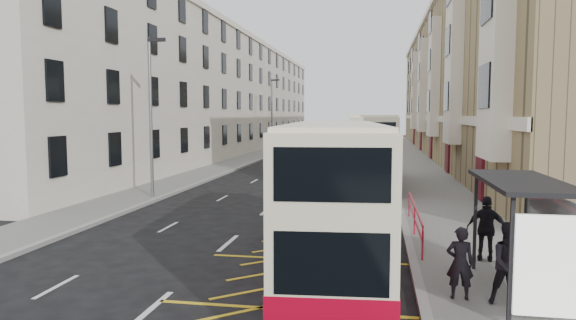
% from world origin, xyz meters
% --- Properties ---
extents(ground, '(200.00, 200.00, 0.00)m').
position_xyz_m(ground, '(0.00, 0.00, 0.00)').
color(ground, black).
rests_on(ground, ground).
extents(pavement_right, '(4.00, 120.00, 0.15)m').
position_xyz_m(pavement_right, '(8.00, 30.00, 0.07)').
color(pavement_right, slate).
rests_on(pavement_right, ground).
extents(pavement_left, '(3.00, 120.00, 0.15)m').
position_xyz_m(pavement_left, '(-7.50, 30.00, 0.07)').
color(pavement_left, slate).
rests_on(pavement_left, ground).
extents(kerb_right, '(0.25, 120.00, 0.15)m').
position_xyz_m(kerb_right, '(6.00, 30.00, 0.07)').
color(kerb_right, gray).
rests_on(kerb_right, ground).
extents(kerb_left, '(0.25, 120.00, 0.15)m').
position_xyz_m(kerb_left, '(-6.00, 30.00, 0.07)').
color(kerb_left, gray).
rests_on(kerb_left, ground).
extents(road_markings, '(10.00, 110.00, 0.01)m').
position_xyz_m(road_markings, '(0.00, 45.00, 0.01)').
color(road_markings, silver).
rests_on(road_markings, ground).
extents(terrace_right, '(10.75, 79.00, 15.25)m').
position_xyz_m(terrace_right, '(14.88, 45.38, 7.52)').
color(terrace_right, '#917C54').
rests_on(terrace_right, ground).
extents(terrace_left, '(9.18, 79.00, 13.25)m').
position_xyz_m(terrace_left, '(-13.43, 45.50, 6.52)').
color(terrace_left, silver).
rests_on(terrace_left, ground).
extents(bus_shelter, '(1.65, 4.25, 2.70)m').
position_xyz_m(bus_shelter, '(8.34, -0.39, 2.14)').
color(bus_shelter, black).
rests_on(bus_shelter, pavement_right).
extents(guard_railing, '(0.06, 6.56, 1.01)m').
position_xyz_m(guard_railing, '(6.25, 5.75, 0.86)').
color(guard_railing, red).
rests_on(guard_railing, pavement_right).
extents(street_lamp_near, '(0.93, 0.18, 8.00)m').
position_xyz_m(street_lamp_near, '(-6.35, 12.00, 4.64)').
color(street_lamp_near, slate).
rests_on(street_lamp_near, pavement_left).
extents(street_lamp_far, '(0.93, 0.18, 8.00)m').
position_xyz_m(street_lamp_far, '(-6.35, 42.00, 4.64)').
color(street_lamp_far, slate).
rests_on(street_lamp_far, pavement_left).
extents(double_decker_front, '(3.13, 10.45, 4.11)m').
position_xyz_m(double_decker_front, '(3.80, 1.31, 2.09)').
color(double_decker_front, '#F3E8C1').
rests_on(double_decker_front, ground).
extents(double_decker_rear, '(2.89, 10.91, 4.32)m').
position_xyz_m(double_decker_rear, '(4.55, 18.52, 2.20)').
color(double_decker_rear, '#F3E8C1').
rests_on(double_decker_rear, ground).
extents(pedestrian_near, '(0.62, 0.42, 1.67)m').
position_xyz_m(pedestrian_near, '(6.81, -0.54, 0.98)').
color(pedestrian_near, black).
rests_on(pedestrian_near, pavement_right).
extents(pedestrian_mid, '(0.93, 0.75, 1.84)m').
position_xyz_m(pedestrian_mid, '(7.84, -0.74, 1.07)').
color(pedestrian_mid, black).
rests_on(pedestrian_mid, pavement_right).
extents(pedestrian_far, '(1.15, 0.61, 1.87)m').
position_xyz_m(pedestrian_far, '(8.04, 2.76, 1.09)').
color(pedestrian_far, black).
rests_on(pedestrian_far, pavement_right).
extents(white_van, '(2.82, 5.57, 1.51)m').
position_xyz_m(white_van, '(-3.36, 44.13, 0.75)').
color(white_van, white).
rests_on(white_van, ground).
extents(car_silver, '(2.55, 4.12, 1.31)m').
position_xyz_m(car_silver, '(-2.75, 50.55, 0.65)').
color(car_silver, '#999DA1').
rests_on(car_silver, ground).
extents(car_dark, '(1.68, 4.67, 1.53)m').
position_xyz_m(car_dark, '(-5.20, 66.13, 0.77)').
color(car_dark, black).
rests_on(car_dark, ground).
extents(car_red, '(3.49, 5.56, 1.50)m').
position_xyz_m(car_red, '(3.38, 62.73, 0.75)').
color(car_red, '#A80603').
rests_on(car_red, ground).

